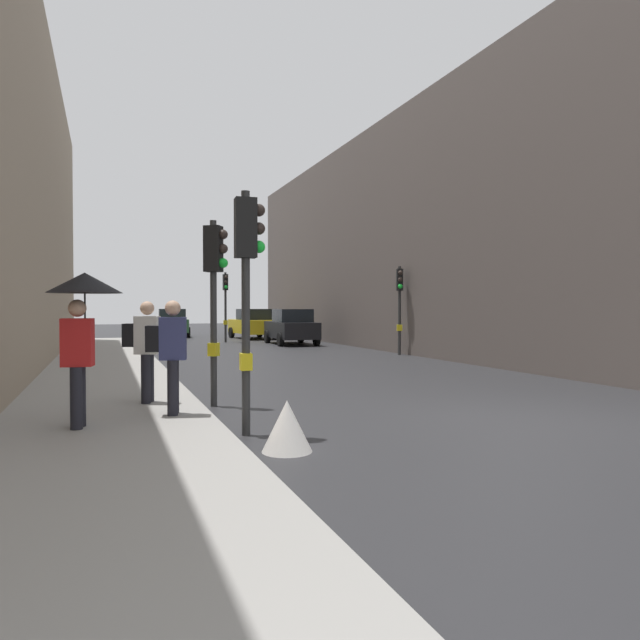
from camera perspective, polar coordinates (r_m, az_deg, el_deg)
The scene contains 14 objects.
ground_plane at distance 9.99m, azimuth 18.81°, elevation -9.30°, with size 120.00×120.00×0.00m, color #28282B.
sidewalk_kerb at distance 13.68m, azimuth -20.63°, elevation -6.15°, with size 3.11×40.00×0.16m, color gray.
building_facade_right at distance 28.22m, azimuth 16.51°, elevation 7.41°, with size 12.00×34.27×9.78m, color #5B514C.
traffic_light_near_right at distance 10.63m, azimuth -10.50°, elevation 4.12°, with size 0.44×0.38×3.42m.
traffic_light_far_median at distance 30.50m, azimuth -9.44°, elevation 2.58°, with size 0.24×0.43×3.70m.
traffic_light_near_left at distance 8.15m, azimuth -7.28°, elevation 5.26°, with size 0.44×0.26×3.46m.
traffic_light_mid_street at distance 22.18m, azimuth 7.98°, elevation 2.62°, with size 0.33×0.45×3.42m.
car_green_estate at distance 37.17m, azimuth -14.59°, elevation -0.28°, with size 2.23×4.31×1.76m.
car_dark_suv at distance 28.41m, azimuth -2.88°, elevation -0.68°, with size 2.15×4.27×1.76m.
car_yellow_taxi at distance 33.97m, azimuth -6.73°, elevation -0.38°, with size 2.28×4.33×1.76m.
pedestrian_with_umbrella at distance 8.47m, azimuth -22.68°, elevation 1.31°, with size 1.00×1.00×2.14m.
pedestrian_with_grey_backpack at distance 9.12m, azimuth -14.79°, elevation -2.92°, with size 0.64×0.40×1.77m.
pedestrian_with_black_backpack at distance 10.39m, azimuth -17.14°, elevation -2.43°, with size 0.66×0.47×1.77m.
warning_sign_triangle at distance 7.30m, azimuth -3.32°, elevation -10.54°, with size 0.64×0.64×0.65m, color silver.
Camera 1 is at (-6.27, -7.57, 1.81)m, focal length 31.97 mm.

